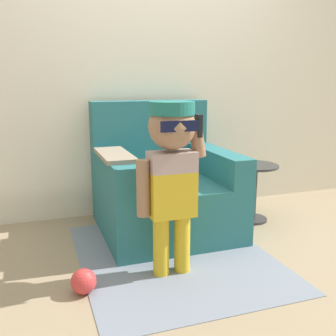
% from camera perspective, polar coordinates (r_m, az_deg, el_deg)
% --- Properties ---
extents(ground_plane, '(10.00, 10.00, 0.00)m').
position_cam_1_polar(ground_plane, '(2.94, 2.21, -10.49)').
color(ground_plane, '#998466').
extents(wall_back, '(10.00, 0.05, 2.60)m').
position_cam_1_polar(wall_back, '(3.48, -2.68, 14.98)').
color(wall_back, beige).
rests_on(wall_back, ground_plane).
extents(armchair, '(0.99, 1.00, 0.99)m').
position_cam_1_polar(armchair, '(3.08, -0.85, -2.86)').
color(armchair, '#286B70').
rests_on(armchair, ground_plane).
extents(person_child, '(0.43, 0.32, 1.04)m').
position_cam_1_polar(person_child, '(2.26, 0.50, 0.85)').
color(person_child, gold).
rests_on(person_child, ground_plane).
extents(side_table, '(0.41, 0.41, 0.48)m').
position_cam_1_polar(side_table, '(3.34, 12.17, -2.70)').
color(side_table, '#333333').
rests_on(side_table, ground_plane).
extents(rug, '(1.23, 1.50, 0.01)m').
position_cam_1_polar(rug, '(2.70, 0.90, -12.58)').
color(rug, gray).
rests_on(rug, ground_plane).
extents(toy_ball, '(0.14, 0.14, 0.14)m').
position_cam_1_polar(toy_ball, '(2.30, -12.16, -15.78)').
color(toy_ball, '#D13838').
rests_on(toy_ball, ground_plane).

